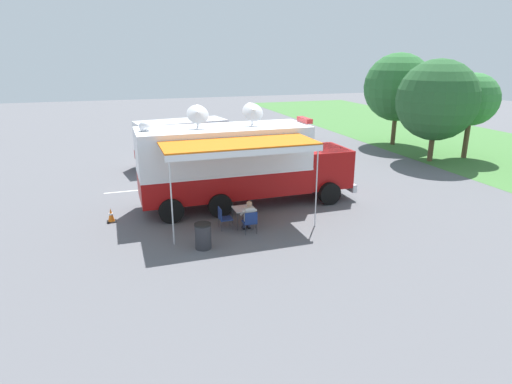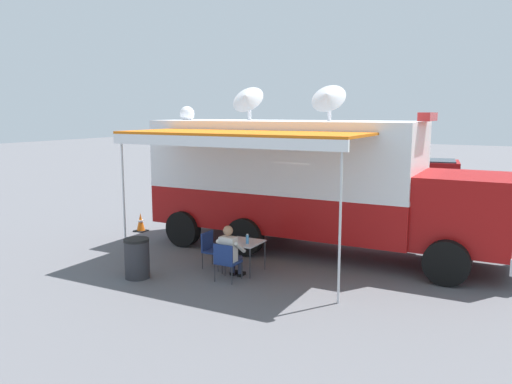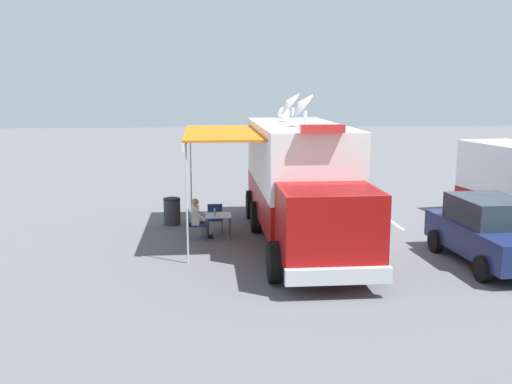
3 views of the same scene
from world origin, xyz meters
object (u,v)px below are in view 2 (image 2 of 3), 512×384
folding_table (244,244)px  support_truck (364,169)px  folding_chair_at_table (226,259)px  folding_chair_beside_table (211,247)px  traffic_cone (141,222)px  water_bottle (247,239)px  seated_responder (230,251)px  command_truck (309,180)px  car_behind_truck (441,201)px  trash_bin (137,258)px

folding_table → support_truck: 10.46m
folding_chair_at_table → folding_chair_beside_table: same height
traffic_cone → support_truck: size_ratio=0.08×
folding_chair_beside_table → traffic_cone: size_ratio=1.50×
support_truck → water_bottle: bearing=2.2°
folding_chair_at_table → seated_responder: bearing=-179.5°
command_truck → folding_chair_at_table: command_truck is taller
folding_table → water_bottle: bearing=56.8°
command_truck → water_bottle: 2.82m
command_truck → support_truck: (-7.98, -0.87, -0.56)m
seated_responder → car_behind_truck: car_behind_truck is taller
trash_bin → support_truck: 12.11m
command_truck → folding_chair_beside_table: command_truck is taller
trash_bin → support_truck: support_truck is taller
folding_table → support_truck: support_truck is taller
car_behind_truck → command_truck: bearing=-30.2°
command_truck → car_behind_truck: (-4.63, 2.70, -1.07)m
folding_chair_beside_table → support_truck: support_truck is taller
command_truck → support_truck: size_ratio=1.35×
water_bottle → seated_responder: 0.56m
water_bottle → seated_responder: size_ratio=0.18×
command_truck → folding_chair_beside_table: size_ratio=10.93×
folding_chair_at_table → car_behind_truck: car_behind_truck is taller
folding_table → folding_chair_at_table: 0.82m
support_truck → folding_chair_at_table: bearing=1.3°
car_behind_truck → traffic_cone: bearing=-58.5°
car_behind_truck → water_bottle: bearing=-23.7°
folding_chair_at_table → support_truck: (-11.24, -0.26, 0.87)m
traffic_cone → car_behind_truck: bearing=121.5°
car_behind_truck → folding_chair_at_table: bearing=-22.8°
command_truck → traffic_cone: command_truck is taller
support_truck → car_behind_truck: bearing=46.8°
trash_bin → command_truck: bearing=147.5°
command_truck → folding_chair_at_table: size_ratio=10.93×
water_bottle → folding_chair_at_table: (0.70, -0.15, -0.32)m
folding_table → support_truck: bearing=-178.6°
folding_chair_at_table → seated_responder: 0.23m
folding_table → seated_responder: 0.61m
command_truck → seated_responder: command_truck is taller
traffic_cone → seated_responder: bearing=61.6°
support_truck → folding_chair_beside_table: bearing=-3.2°
folding_chair_beside_table → traffic_cone: folding_chair_beside_table is taller
folding_chair_at_table → traffic_cone: (-2.84, -4.92, -0.23)m
car_behind_truck → seated_responder: bearing=-23.3°
trash_bin → car_behind_truck: car_behind_truck is taller
folding_chair_at_table → traffic_cone: folding_chair_at_table is taller
traffic_cone → support_truck: (-8.39, 4.66, 1.11)m
traffic_cone → folding_table: bearing=67.4°
folding_table → trash_bin: size_ratio=0.89×
folding_chair_beside_table → trash_bin: trash_bin is taller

